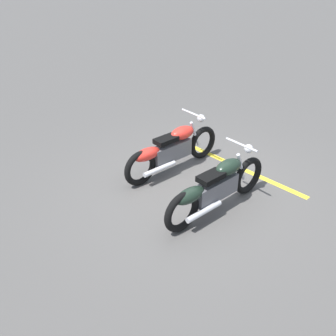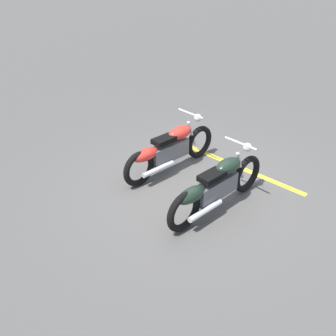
# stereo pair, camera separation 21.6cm
# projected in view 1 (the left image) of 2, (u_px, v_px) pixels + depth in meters

# --- Properties ---
(ground_plane) EXTENTS (60.00, 60.00, 0.00)m
(ground_plane) POSITION_uv_depth(u_px,v_px,m) (195.00, 187.00, 6.90)
(ground_plane) COLOR #514F4C
(motorcycle_bright_foreground) EXTENTS (2.23, 0.62, 1.04)m
(motorcycle_bright_foreground) POSITION_uv_depth(u_px,v_px,m) (171.00, 150.00, 7.15)
(motorcycle_bright_foreground) COLOR black
(motorcycle_bright_foreground) RESTS_ON ground
(motorcycle_dark_foreground) EXTENTS (2.23, 0.62, 1.04)m
(motorcycle_dark_foreground) POSITION_uv_depth(u_px,v_px,m) (216.00, 187.00, 6.05)
(motorcycle_dark_foreground) COLOR black
(motorcycle_dark_foreground) RESTS_ON ground
(parking_stripe_near) EXTENTS (0.23, 3.20, 0.01)m
(parking_stripe_near) POSITION_uv_depth(u_px,v_px,m) (234.00, 165.00, 7.58)
(parking_stripe_near) COLOR yellow
(parking_stripe_near) RESTS_ON ground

